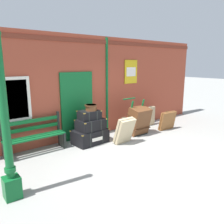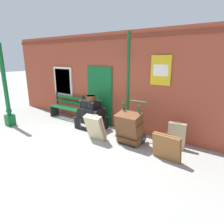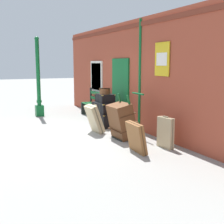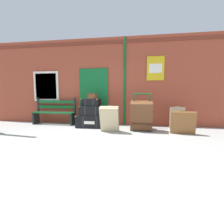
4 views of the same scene
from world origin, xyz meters
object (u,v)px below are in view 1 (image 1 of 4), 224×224
Objects in this scene: suitcase_tan at (167,121)px; large_brown_trunk at (139,121)px; lamp_post at (7,140)px; platform_bench at (34,137)px; steamer_trunk_top at (89,115)px; porters_trolley at (135,125)px; steamer_trunk_base at (90,136)px; suitcase_beige at (124,131)px; steamer_trunk_middle at (91,124)px; round_hatbox at (91,107)px; suitcase_cream at (150,116)px.

large_brown_trunk is at bearing 167.48° from suitcase_tan.
platform_bench is (1.07, 1.80, -0.65)m from lamp_post.
steamer_trunk_top is 0.52× the size of porters_trolley.
porters_trolley reaches higher than steamer_trunk_base.
suitcase_tan is 2.16m from suitcase_beige.
steamer_trunk_base is 1.05m from suitcase_beige.
lamp_post is 3.02m from steamer_trunk_top.
porters_trolley is 1.11m from suitcase_beige.
lamp_post is 3.42× the size of steamer_trunk_middle.
suitcase_tan is (2.89, -0.56, -0.77)m from round_hatbox.
steamer_trunk_base is 3.00× the size of round_hatbox.
suitcase_beige reaches higher than steamer_trunk_base.
suitcase_tan is at bearing 2.56° from suitcase_beige.
platform_bench is 3.35m from large_brown_trunk.
large_brown_trunk reaches higher than suitcase_cream.
round_hatbox reaches higher than steamer_trunk_middle.
platform_bench is 1.89× the size of steamer_trunk_middle.
lamp_post is 2.19m from platform_bench.
suitcase_cream is (2.86, 0.24, -0.74)m from round_hatbox.
steamer_trunk_top is 0.65× the size of large_brown_trunk.
steamer_trunk_middle is at bearing 168.93° from suitcase_tan.
steamer_trunk_middle is at bearing 29.00° from lamp_post.
steamer_trunk_top is at bearing -175.88° from suitcase_cream.
suitcase_beige is (-0.96, -0.54, 0.13)m from porters_trolley.
large_brown_trunk reaches higher than suitcase_tan.
steamer_trunk_middle is 0.29m from steamer_trunk_top.
suitcase_cream is at bearing 4.59° from steamer_trunk_middle.
porters_trolley is at bearing 17.14° from lamp_post.
large_brown_trunk is at bearing -10.05° from steamer_trunk_middle.
steamer_trunk_top is 0.77× the size of suitcase_beige.
lamp_post is 4.14× the size of suitcase_tan.
lamp_post is at bearing -150.37° from steamer_trunk_top.
round_hatbox is at bearing -31.09° from steamer_trunk_top.
large_brown_trunk is (0.00, -0.18, 0.21)m from porters_trolley.
large_brown_trunk is (3.29, -0.63, 0.03)m from platform_bench.
large_brown_trunk is 1.36× the size of suitcase_tan.
steamer_trunk_top is 3.04m from suitcase_tan.
steamer_trunk_base is 1.39× the size of suitcase_cream.
steamer_trunk_middle is (2.65, 1.47, -0.52)m from lamp_post.
steamer_trunk_middle is 1.12× the size of suitcase_cream.
steamer_trunk_top is 1.77× the size of round_hatbox.
suitcase_cream is at bearing 4.17° from steamer_trunk_base.
platform_bench is 2.12× the size of suitcase_cream.
suitcase_tan is (2.93, -0.59, -0.53)m from steamer_trunk_top.
steamer_trunk_top is at bearing 29.63° from lamp_post.
steamer_trunk_middle is 1.74m from large_brown_trunk.
steamer_trunk_middle is at bearing 158.62° from round_hatbox.
round_hatbox is 0.50× the size of suitcase_tan.
suitcase_cream reaches higher than steamer_trunk_middle.
suitcase_cream is at bearing 91.73° from suitcase_tan.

